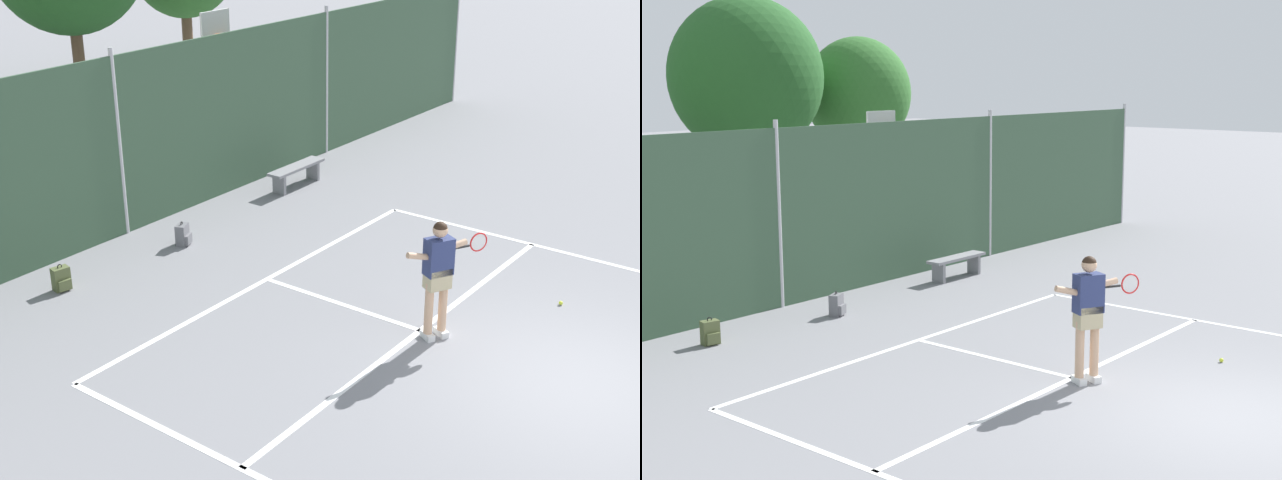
{
  "view_description": "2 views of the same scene",
  "coord_description": "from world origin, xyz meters",
  "views": [
    {
      "loc": [
        -10.18,
        -3.17,
        6.41
      ],
      "look_at": [
        -0.44,
        4.05,
        1.25
      ],
      "focal_mm": 48.63,
      "sensor_mm": 36.0,
      "label": 1
    },
    {
      "loc": [
        -10.75,
        -4.23,
        4.33
      ],
      "look_at": [
        1.45,
        5.74,
        1.47
      ],
      "focal_mm": 50.58,
      "sensor_mm": 36.0,
      "label": 2
    }
  ],
  "objects": [
    {
      "name": "backpack_grey",
      "position": [
        0.22,
        7.71,
        0.19
      ],
      "size": [
        0.33,
        0.32,
        0.46
      ],
      "color": "slate",
      "rests_on": "ground"
    },
    {
      "name": "ground_plane",
      "position": [
        0.0,
        0.0,
        0.0
      ],
      "size": [
        120.0,
        120.0,
        0.0
      ],
      "primitive_type": "plane",
      "color": "gray"
    },
    {
      "name": "backpack_olive",
      "position": [
        -2.33,
        7.98,
        0.19
      ],
      "size": [
        0.31,
        0.29,
        0.46
      ],
      "color": "#566038",
      "rests_on": "ground"
    },
    {
      "name": "chainlink_fence",
      "position": [
        0.0,
        9.0,
        1.7
      ],
      "size": [
        26.09,
        0.09,
        3.55
      ],
      "color": "#38563D",
      "rests_on": "ground"
    },
    {
      "name": "courtside_bench",
      "position": [
        4.03,
        8.0,
        0.36
      ],
      "size": [
        1.6,
        0.36,
        0.48
      ],
      "color": "gray",
      "rests_on": "ground"
    },
    {
      "name": "court_markings",
      "position": [
        0.0,
        0.65,
        0.0
      ],
      "size": [
        8.3,
        11.1,
        0.01
      ],
      "color": "white",
      "rests_on": "ground"
    },
    {
      "name": "tennis_player",
      "position": [
        -0.03,
        2.21,
        1.11
      ],
      "size": [
        1.34,
        0.65,
        1.85
      ],
      "color": "silver",
      "rests_on": "ground"
    },
    {
      "name": "basketball_hoop",
      "position": [
        4.34,
        10.57,
        2.31
      ],
      "size": [
        0.9,
        0.67,
        3.55
      ],
      "color": "#9E9EA3",
      "rests_on": "ground"
    },
    {
      "name": "tennis_ball",
      "position": [
        2.08,
        1.1,
        0.03
      ],
      "size": [
        0.07,
        0.07,
        0.07
      ],
      "primitive_type": "sphere",
      "color": "#CCE033",
      "rests_on": "ground"
    }
  ]
}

